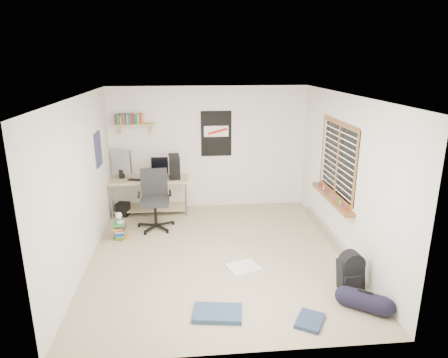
{
  "coord_description": "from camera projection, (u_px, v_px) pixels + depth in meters",
  "views": [
    {
      "loc": [
        -0.46,
        -5.75,
        3.01
      ],
      "look_at": [
        0.13,
        0.4,
        1.14
      ],
      "focal_mm": 32.0,
      "sensor_mm": 36.0,
      "label": 1
    }
  ],
  "objects": [
    {
      "name": "right_wall",
      "position": [
        346.0,
        176.0,
        6.21
      ],
      "size": [
        0.01,
        4.5,
        2.5
      ],
      "primitive_type": "cube",
      "color": "silver",
      "rests_on": "ground"
    },
    {
      "name": "book_stack",
      "position": [
        120.0,
        230.0,
        6.92
      ],
      "size": [
        0.51,
        0.45,
        0.31
      ],
      "primitive_type": "cube",
      "rotation": [
        0.0,
        0.0,
        -0.19
      ],
      "color": "brown",
      "rests_on": "floor"
    },
    {
      "name": "keyboard",
      "position": [
        138.0,
        180.0,
        7.82
      ],
      "size": [
        0.42,
        0.25,
        0.02
      ],
      "primitive_type": "cube",
      "rotation": [
        0.0,
        0.0,
        -0.29
      ],
      "color": "black",
      "rests_on": "desk"
    },
    {
      "name": "office_chair",
      "position": [
        155.0,
        203.0,
        7.26
      ],
      "size": [
        0.76,
        0.76,
        1.09
      ],
      "primitive_type": "cube",
      "rotation": [
        0.0,
        0.0,
        0.07
      ],
      "color": "black",
      "rests_on": "floor"
    },
    {
      "name": "floor",
      "position": [
        218.0,
        255.0,
        6.39
      ],
      "size": [
        4.0,
        4.5,
        0.01
      ],
      "primitive_type": "cube",
      "color": "gray",
      "rests_on": "ground"
    },
    {
      "name": "baseboard_heater",
      "position": [
        330.0,
        237.0,
        6.83
      ],
      "size": [
        0.08,
        2.5,
        0.18
      ],
      "primitive_type": "cube",
      "color": "#B7B2A8",
      "rests_on": "floor"
    },
    {
      "name": "wall_shelf",
      "position": [
        135.0,
        124.0,
        7.78
      ],
      "size": [
        0.8,
        0.22,
        0.24
      ],
      "primitive_type": "cube",
      "color": "tan",
      "rests_on": "back_wall"
    },
    {
      "name": "speaker_left",
      "position": [
        122.0,
        174.0,
        7.9
      ],
      "size": [
        0.13,
        0.13,
        0.19
      ],
      "primitive_type": "cube",
      "rotation": [
        0.0,
        0.0,
        0.4
      ],
      "color": "black",
      "rests_on": "desk"
    },
    {
      "name": "pc_tower",
      "position": [
        174.0,
        167.0,
        7.95
      ],
      "size": [
        0.24,
        0.45,
        0.46
      ],
      "primitive_type": "cube",
      "rotation": [
        0.0,
        0.0,
        0.08
      ],
      "color": "black",
      "rests_on": "desk"
    },
    {
      "name": "jeans_a",
      "position": [
        217.0,
        313.0,
        4.86
      ],
      "size": [
        0.64,
        0.46,
        0.06
      ],
      "primitive_type": "cube",
      "rotation": [
        0.0,
        0.0,
        -0.14
      ],
      "color": "navy",
      "rests_on": "floor"
    },
    {
      "name": "window",
      "position": [
        337.0,
        159.0,
        6.43
      ],
      "size": [
        0.1,
        1.5,
        1.26
      ],
      "primitive_type": "cube",
      "color": "brown",
      "rests_on": "right_wall"
    },
    {
      "name": "duffel_bag",
      "position": [
        364.0,
        300.0,
        4.94
      ],
      "size": [
        0.35,
        0.35,
        0.49
      ],
      "primitive_type": "cylinder",
      "rotation": [
        0.0,
        0.0,
        -0.63
      ],
      "color": "black",
      "rests_on": "floor"
    },
    {
      "name": "poster_back_wall",
      "position": [
        216.0,
        134.0,
        8.08
      ],
      "size": [
        0.62,
        0.03,
        0.92
      ],
      "primitive_type": "cube",
      "color": "black",
      "rests_on": "back_wall"
    },
    {
      "name": "speaker_right",
      "position": [
        159.0,
        177.0,
        7.72
      ],
      "size": [
        0.1,
        0.1,
        0.18
      ],
      "primitive_type": "cube",
      "rotation": [
        0.0,
        0.0,
        0.05
      ],
      "color": "black",
      "rests_on": "desk"
    },
    {
      "name": "jeans_b",
      "position": [
        310.0,
        321.0,
        4.74
      ],
      "size": [
        0.45,
        0.48,
        0.05
      ],
      "primitive_type": "cube",
      "rotation": [
        0.0,
        0.0,
        1.03
      ],
      "color": "navy",
      "rests_on": "floor"
    },
    {
      "name": "ceiling",
      "position": [
        217.0,
        96.0,
        5.66
      ],
      "size": [
        4.0,
        4.5,
        0.01
      ],
      "primitive_type": "cube",
      "color": "white",
      "rests_on": "ground"
    },
    {
      "name": "left_wall",
      "position": [
        82.0,
        184.0,
        5.84
      ],
      "size": [
        0.01,
        4.5,
        2.5
      ],
      "primitive_type": "cube",
      "color": "silver",
      "rests_on": "ground"
    },
    {
      "name": "backpack",
      "position": [
        350.0,
        275.0,
        5.41
      ],
      "size": [
        0.35,
        0.29,
        0.43
      ],
      "primitive_type": "cube",
      "rotation": [
        0.0,
        0.0,
        0.08
      ],
      "color": "black",
      "rests_on": "floor"
    },
    {
      "name": "tshirt",
      "position": [
        243.0,
        268.0,
        5.95
      ],
      "size": [
        0.54,
        0.5,
        0.04
      ],
      "primitive_type": "cube",
      "rotation": [
        0.0,
        0.0,
        0.33
      ],
      "color": "silver",
      "rests_on": "floor"
    },
    {
      "name": "poster_left_wall",
      "position": [
        98.0,
        149.0,
        6.92
      ],
      "size": [
        0.02,
        0.42,
        0.6
      ],
      "primitive_type": "cube",
      "color": "navy",
      "rests_on": "left_wall"
    },
    {
      "name": "subwoofer",
      "position": [
        123.0,
        209.0,
        7.94
      ],
      "size": [
        0.28,
        0.28,
        0.25
      ],
      "primitive_type": "cube",
      "rotation": [
        0.0,
        0.0,
        -0.27
      ],
      "color": "black",
      "rests_on": "floor"
    },
    {
      "name": "back_wall",
      "position": [
        209.0,
        148.0,
        8.17
      ],
      "size": [
        4.0,
        0.01,
        2.5
      ],
      "primitive_type": "cube",
      "color": "silver",
      "rests_on": "ground"
    },
    {
      "name": "desk_lamp",
      "position": [
        120.0,
        219.0,
        6.84
      ],
      "size": [
        0.14,
        0.21,
        0.2
      ],
      "primitive_type": "cube",
      "rotation": [
        0.0,
        0.0,
        0.12
      ],
      "color": "white",
      "rests_on": "book_stack"
    },
    {
      "name": "monitor_right",
      "position": [
        160.0,
        172.0,
        7.72
      ],
      "size": [
        0.35,
        0.09,
        0.39
      ],
      "primitive_type": "cube",
      "rotation": [
        0.0,
        0.0,
        -0.01
      ],
      "color": "#9C9DA1",
      "rests_on": "desk"
    },
    {
      "name": "monitor_left",
      "position": [
        122.0,
        167.0,
        7.86
      ],
      "size": [
        0.43,
        0.3,
        0.48
      ],
      "primitive_type": "cube",
      "rotation": [
        0.0,
        0.0,
        -0.49
      ],
      "color": "#ACADB1",
      "rests_on": "desk"
    },
    {
      "name": "desk",
      "position": [
        150.0,
        195.0,
        8.08
      ],
      "size": [
        1.7,
        1.1,
        0.71
      ],
      "primitive_type": "cube",
      "rotation": [
        0.0,
        0.0,
        -0.29
      ],
      "color": "beige",
      "rests_on": "floor"
    }
  ]
}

